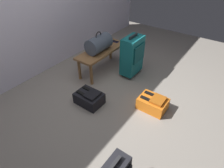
# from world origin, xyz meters

# --- Properties ---
(ground_plane) EXTENTS (6.60, 6.60, 0.00)m
(ground_plane) POSITION_xyz_m (0.00, 0.00, 0.00)
(ground_plane) COLOR gray
(bench) EXTENTS (1.00, 0.36, 0.41)m
(bench) POSITION_xyz_m (0.72, 0.72, 0.35)
(bench) COLOR olive
(bench) RESTS_ON ground
(duffel_bag_slate) EXTENTS (0.44, 0.26, 0.34)m
(duffel_bag_slate) POSITION_xyz_m (0.66, 0.72, 0.54)
(duffel_bag_slate) COLOR #475160
(duffel_bag_slate) RESTS_ON bench
(cell_phone) EXTENTS (0.07, 0.14, 0.01)m
(cell_phone) POSITION_xyz_m (1.12, 0.73, 0.41)
(cell_phone) COLOR #191E4C
(cell_phone) RESTS_ON bench
(suitcase_upright_teal) EXTENTS (0.40, 0.26, 0.72)m
(suitcase_upright_teal) POSITION_xyz_m (0.91, 0.22, 0.37)
(suitcase_upright_teal) COLOR #14666B
(suitcase_upright_teal) RESTS_ON ground
(backpack_dark) EXTENTS (0.28, 0.38, 0.21)m
(backpack_dark) POSITION_xyz_m (-0.09, 0.31, 0.09)
(backpack_dark) COLOR black
(backpack_dark) RESTS_ON ground
(backpack_orange) EXTENTS (0.28, 0.38, 0.21)m
(backpack_orange) POSITION_xyz_m (0.34, -0.47, 0.09)
(backpack_orange) COLOR orange
(backpack_orange) RESTS_ON ground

